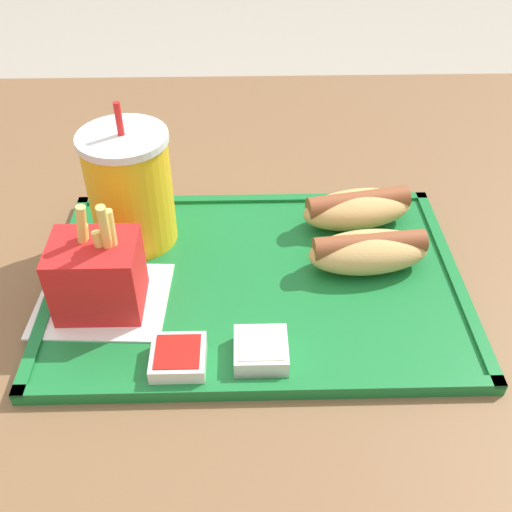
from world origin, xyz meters
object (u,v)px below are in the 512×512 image
(hot_dog_far, at_px, (357,208))
(sauce_cup_mayo, at_px, (261,350))
(fries_carton, at_px, (98,274))
(sauce_cup_ketchup, at_px, (178,358))
(hot_dog_near, at_px, (369,251))
(soda_cup, at_px, (130,189))

(hot_dog_far, bearing_deg, sauce_cup_mayo, -120.41)
(fries_carton, height_order, sauce_cup_ketchup, fries_carton)
(fries_carton, height_order, sauce_cup_mayo, fries_carton)
(hot_dog_far, relative_size, fries_carton, 1.08)
(hot_dog_near, xyz_separation_m, fries_carton, (-0.27, -0.05, 0.02))
(soda_cup, xyz_separation_m, sauce_cup_ketchup, (0.06, -0.19, -0.06))
(fries_carton, bearing_deg, soda_cup, 79.93)
(hot_dog_near, bearing_deg, fries_carton, -169.48)
(soda_cup, bearing_deg, hot_dog_far, 4.22)
(hot_dog_far, xyz_separation_m, sauce_cup_mayo, (-0.12, -0.20, -0.01))
(hot_dog_near, relative_size, sauce_cup_ketchup, 2.75)
(soda_cup, xyz_separation_m, sauce_cup_mayo, (0.14, -0.18, -0.06))
(soda_cup, height_order, hot_dog_near, soda_cup)
(sauce_cup_mayo, relative_size, sauce_cup_ketchup, 1.00)
(hot_dog_far, relative_size, sauce_cup_mayo, 2.81)
(soda_cup, bearing_deg, sauce_cup_mayo, -53.29)
(hot_dog_far, bearing_deg, sauce_cup_ketchup, -132.68)
(soda_cup, xyz_separation_m, fries_carton, (-0.02, -0.11, -0.02))
(hot_dog_far, bearing_deg, fries_carton, -154.84)
(hot_dog_far, relative_size, hot_dog_near, 1.02)
(fries_carton, distance_m, sauce_cup_ketchup, 0.12)
(sauce_cup_mayo, bearing_deg, hot_dog_near, 46.28)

